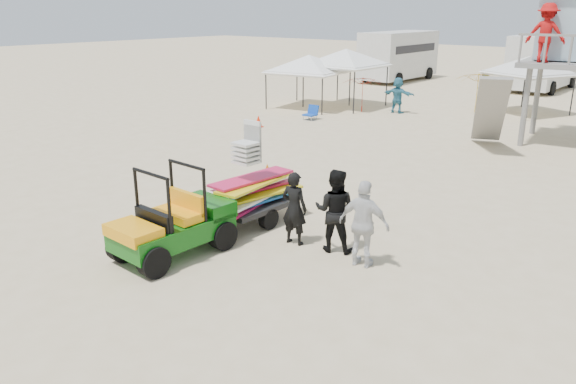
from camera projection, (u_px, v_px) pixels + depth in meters
The scene contains 17 objects.
ground at pixel (154, 301), 9.57m from camera, with size 140.00×140.00×0.00m, color beige.
utility_cart at pixel (170, 216), 11.09m from camera, with size 1.29×2.40×1.80m.
surf_trailer at pixel (251, 188), 12.79m from camera, with size 1.31×2.33×2.10m.
man_left at pixel (294, 208), 11.67m from camera, with size 0.57×0.38×1.57m, color black.
man_mid at pixel (335, 211), 11.32m from camera, with size 0.84×0.65×1.73m, color black.
man_right at pixel (364, 224), 10.62m from camera, with size 1.00×0.42×1.71m, color silver.
canopy_white_a at pixel (346, 52), 27.72m from camera, with size 3.19×3.19×3.25m.
canopy_white_b at pixel (309, 58), 27.52m from camera, with size 3.73×3.73×2.98m.
canopy_white_c at pixel (530, 59), 25.89m from camera, with size 3.96×3.96×3.06m.
umbrella_a at pixel (362, 94), 26.72m from camera, with size 1.85×1.89×1.70m, color red.
umbrella_b at pixel (477, 93), 26.50m from camera, with size 2.08×2.12×1.91m, color gold.
cone_near at pixel (267, 172), 16.20m from camera, with size 0.34×0.34×0.50m, color #D66206.
cone_far at pixel (258, 121), 23.45m from camera, with size 0.34×0.34×0.50m, color #FF2808.
beach_chair_a at pixel (311, 113), 25.08m from camera, with size 0.54×0.58×0.64m.
rv_far_left at pixel (399, 54), 38.24m from camera, with size 2.64×6.80×3.25m.
rv_mid_left at pixel (544, 60), 33.89m from camera, with size 2.65×6.50×3.25m.
distant_beachgoers at pixel (534, 104), 24.01m from camera, with size 17.15×17.60×1.79m.
Camera 1 is at (7.20, -5.10, 4.75)m, focal length 35.00 mm.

